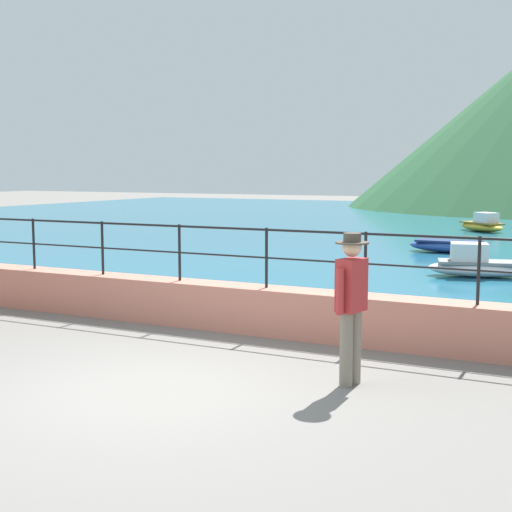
% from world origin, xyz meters
% --- Properties ---
extents(ground_plane, '(120.00, 120.00, 0.00)m').
position_xyz_m(ground_plane, '(0.00, 0.00, 0.00)').
color(ground_plane, slate).
extents(promenade_wall, '(20.00, 0.56, 0.70)m').
position_xyz_m(promenade_wall, '(0.00, 3.20, 0.35)').
color(promenade_wall, tan).
rests_on(promenade_wall, ground).
extents(railing, '(18.44, 0.04, 0.90)m').
position_xyz_m(railing, '(0.00, 3.20, 1.31)').
color(railing, black).
rests_on(railing, promenade_wall).
extents(lake_water, '(64.00, 44.32, 0.06)m').
position_xyz_m(lake_water, '(0.00, 25.84, 0.03)').
color(lake_water, '#236B89').
rests_on(lake_water, ground).
extents(person_walking, '(0.38, 0.56, 1.75)m').
position_xyz_m(person_walking, '(1.98, 1.28, 0.98)').
color(person_walking, slate).
rests_on(person_walking, ground).
extents(boat_0, '(2.45, 1.43, 0.76)m').
position_xyz_m(boat_0, '(1.98, 10.18, 0.33)').
color(boat_0, white).
rests_on(boat_0, lake_water).
extents(boat_2, '(2.35, 1.03, 0.36)m').
position_xyz_m(boat_2, '(0.42, 14.75, 0.26)').
color(boat_2, '#2D4C9E').
rests_on(boat_2, lake_water).
extents(boat_3, '(2.29, 2.23, 0.76)m').
position_xyz_m(boat_3, '(0.16, 22.74, 0.33)').
color(boat_3, gold).
rests_on(boat_3, lake_water).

